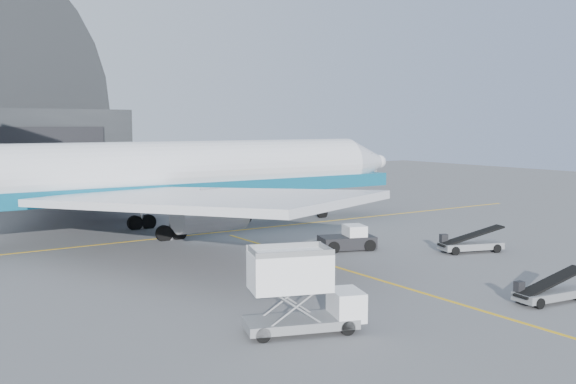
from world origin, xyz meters
TOP-DOWN VIEW (x-y plane):
  - ground at (0.00, 0.00)m, footprint 200.00×200.00m
  - taxi_lines at (0.00, 12.67)m, footprint 80.00×42.12m
  - distant_bldg_a at (38.00, 72.00)m, footprint 14.00×8.00m
  - distant_bldg_b at (55.00, 68.00)m, footprint 8.00×6.00m
  - airliner at (-5.44, 22.33)m, footprint 55.88×54.19m
  - catering_truck at (-10.28, -8.03)m, footprint 6.12×3.84m
  - pushback_tug at (4.80, 6.93)m, footprint 4.86×3.69m
  - belt_loader_a at (4.54, -11.42)m, footprint 4.85×2.10m
  - belt_loader_b at (12.09, 0.77)m, footprint 5.40×3.18m
  - traffic_cone at (-3.64, 5.68)m, footprint 0.38×0.38m

SIDE VIEW (x-z plane):
  - ground at x=0.00m, z-range 0.00..0.00m
  - distant_bldg_a at x=38.00m, z-range -2.00..2.00m
  - distant_bldg_b at x=55.00m, z-range -1.40..1.40m
  - taxi_lines at x=0.00m, z-range 0.00..0.02m
  - traffic_cone at x=-3.64m, z-range -0.01..0.54m
  - belt_loader_a at x=4.54m, z-range -0.35..1.47m
  - belt_loader_b at x=12.09m, z-range -0.39..1.64m
  - pushback_tug at x=4.80m, z-range -0.25..1.75m
  - catering_truck at x=-10.28m, z-range 0.02..3.97m
  - airliner at x=-5.44m, z-range -4.32..15.29m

